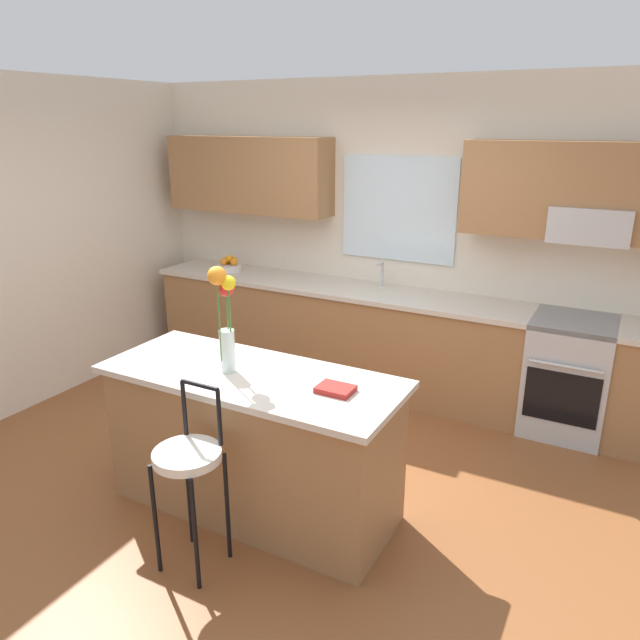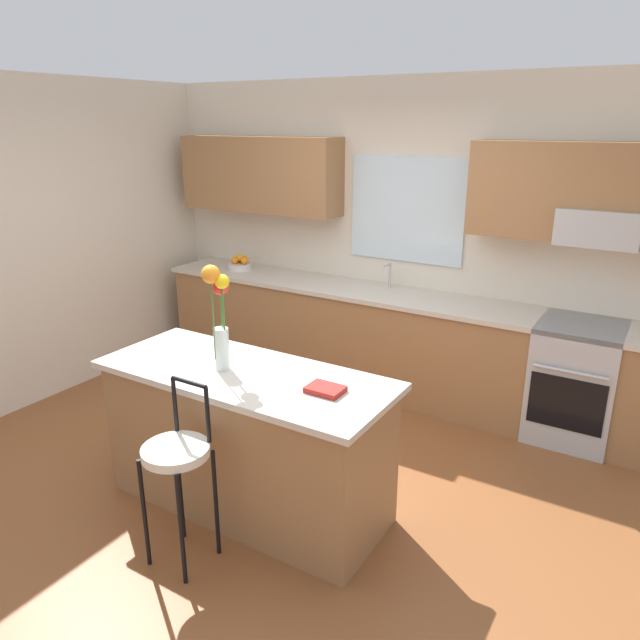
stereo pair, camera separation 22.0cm
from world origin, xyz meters
name	(u,v)px [view 2 (the right image)]	position (x,y,z in m)	size (l,w,h in m)	color
ground_plane	(279,480)	(0.00, 0.00, 0.00)	(14.00, 14.00, 0.00)	brown
wall_left	(54,241)	(-2.56, 0.30, 1.35)	(0.12, 4.60, 2.70)	beige
back_wall_assembly	(409,221)	(0.03, 1.99, 1.51)	(5.60, 0.50, 2.70)	beige
counter_run	(388,342)	(0.00, 1.70, 0.47)	(4.56, 0.64, 0.92)	#996B42
sink_faucet	(389,273)	(-0.08, 1.84, 1.06)	(0.02, 0.13, 0.23)	#B7BABC
oven_range	(574,382)	(1.57, 1.68, 0.46)	(0.60, 0.64, 0.92)	#B7BABC
kitchen_island	(247,440)	(-0.01, -0.31, 0.46)	(1.83, 0.74, 0.92)	#996B42
bar_stool_near	(177,459)	(-0.01, -0.89, 0.64)	(0.36, 0.36, 1.04)	black
flower_vase	(219,310)	(-0.14, -0.35, 1.29)	(0.15, 0.17, 0.65)	silver
cookbook	(325,389)	(0.55, -0.30, 0.94)	(0.20, 0.15, 0.03)	maroon
fruit_bowl_oranges	(240,264)	(-1.65, 1.70, 0.97)	(0.24, 0.24, 0.16)	silver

